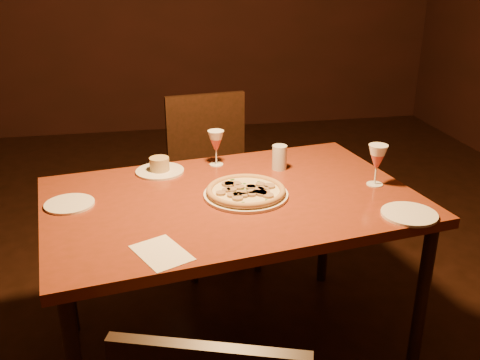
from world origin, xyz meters
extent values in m
plane|color=black|center=(0.00, 0.00, 0.00)|extent=(7.00, 7.00, 0.00)
cube|color=maroon|center=(0.26, -0.06, 0.76)|extent=(1.58, 1.15, 0.04)
cylinder|color=black|center=(-0.46, 0.23, 0.37)|extent=(0.05, 0.05, 0.74)
cylinder|color=black|center=(0.98, -0.36, 0.37)|extent=(0.05, 0.05, 0.74)
cylinder|color=black|center=(0.85, 0.44, 0.37)|extent=(0.05, 0.05, 0.74)
cube|color=black|center=(0.32, 0.75, 0.49)|extent=(0.52, 0.52, 0.04)
cube|color=black|center=(0.29, 0.96, 0.74)|extent=(0.46, 0.09, 0.44)
cylinder|color=black|center=(0.16, 0.54, 0.24)|extent=(0.04, 0.04, 0.47)
cylinder|color=black|center=(0.11, 0.91, 0.24)|extent=(0.04, 0.04, 0.47)
cylinder|color=black|center=(0.53, 0.59, 0.24)|extent=(0.04, 0.04, 0.47)
cylinder|color=black|center=(0.48, 0.96, 0.24)|extent=(0.04, 0.04, 0.47)
cylinder|color=white|center=(0.32, -0.07, 0.79)|extent=(0.34, 0.34, 0.01)
cylinder|color=beige|center=(0.32, -0.07, 0.80)|extent=(0.31, 0.31, 0.01)
torus|color=tan|center=(0.32, -0.07, 0.80)|extent=(0.32, 0.32, 0.02)
cylinder|color=white|center=(-0.01, 0.25, 0.78)|extent=(0.21, 0.21, 0.01)
cylinder|color=tan|center=(-0.01, 0.25, 0.82)|extent=(0.09, 0.09, 0.06)
cylinder|color=silver|center=(0.52, 0.19, 0.83)|extent=(0.07, 0.07, 0.11)
cylinder|color=white|center=(-0.37, -0.03, 0.78)|extent=(0.19, 0.19, 0.01)
cylinder|color=white|center=(0.88, -0.36, 0.78)|extent=(0.21, 0.21, 0.01)
cube|color=silver|center=(-0.04, -0.46, 0.78)|extent=(0.21, 0.24, 0.00)
camera|label=1|loc=(-0.07, -1.99, 1.65)|focal=40.00mm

